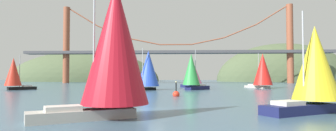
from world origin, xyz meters
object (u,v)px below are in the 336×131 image
at_px(sailboat_green_sail, 192,71).
at_px(sailboat_scarlet_sail, 14,73).
at_px(sailboat_blue_spinnaker, 148,69).
at_px(channel_buoy, 176,94).
at_px(sailboat_yellow_sail, 313,68).
at_px(sailboat_crimson_sail, 114,45).
at_px(sailboat_red_spinnaker, 262,70).
at_px(sailboat_teal_sail, 313,71).
at_px(sailboat_pink_spinnaker, 194,75).

relative_size(sailboat_green_sail, sailboat_scarlet_sail, 1.16).
relative_size(sailboat_blue_spinnaker, channel_buoy, 3.59).
xyz_separation_m(sailboat_yellow_sail, sailboat_crimson_sail, (-17.06, -4.08, 1.67)).
height_order(sailboat_yellow_sail, sailboat_red_spinnaker, sailboat_red_spinnaker).
height_order(sailboat_green_sail, sailboat_blue_spinnaker, sailboat_blue_spinnaker).
xyz_separation_m(sailboat_crimson_sail, channel_buoy, (4.31, 22.89, -5.29)).
height_order(sailboat_teal_sail, sailboat_pink_spinnaker, sailboat_teal_sail).
xyz_separation_m(sailboat_yellow_sail, sailboat_pink_spinnaker, (-8.67, 50.99, -0.59)).
xyz_separation_m(sailboat_teal_sail, sailboat_red_spinnaker, (-10.49, 5.02, 0.17)).
height_order(sailboat_green_sail, sailboat_scarlet_sail, sailboat_green_sail).
bearing_deg(sailboat_blue_spinnaker, channel_buoy, -70.10).
relative_size(sailboat_scarlet_sail, channel_buoy, 3.06).
xyz_separation_m(sailboat_crimson_sail, sailboat_blue_spinnaker, (-2.57, 41.89, -0.97)).
xyz_separation_m(sailboat_red_spinnaker, sailboat_blue_spinnaker, (-28.30, -9.57, 0.07)).
height_order(sailboat_green_sail, sailboat_pink_spinnaker, sailboat_green_sail).
height_order(sailboat_yellow_sail, sailboat_crimson_sail, sailboat_crimson_sail).
bearing_deg(sailboat_scarlet_sail, sailboat_blue_spinnaker, 2.88).
bearing_deg(sailboat_pink_spinnaker, sailboat_red_spinnaker, -11.74).
bearing_deg(sailboat_green_sail, sailboat_blue_spinnaker, -172.35).
bearing_deg(sailboat_crimson_sail, sailboat_teal_sail, 52.05).
relative_size(sailboat_crimson_sail, channel_buoy, 4.26).
distance_m(sailboat_pink_spinnaker, sailboat_red_spinnaker, 17.76).
relative_size(sailboat_green_sail, sailboat_blue_spinnaker, 0.99).
distance_m(sailboat_crimson_sail, sailboat_blue_spinnaker, 41.98).
xyz_separation_m(sailboat_teal_sail, sailboat_pink_spinnaker, (-27.84, 8.63, -1.05)).
bearing_deg(channel_buoy, sailboat_pink_spinnaker, 82.79).
height_order(sailboat_scarlet_sail, sailboat_red_spinnaker, sailboat_red_spinnaker).
distance_m(sailboat_teal_sail, sailboat_pink_spinnaker, 29.16).
height_order(sailboat_red_spinnaker, sailboat_blue_spinnaker, sailboat_blue_spinnaker).
bearing_deg(sailboat_yellow_sail, sailboat_pink_spinnaker, 99.65).
xyz_separation_m(sailboat_pink_spinnaker, channel_buoy, (-4.07, -32.18, -3.03)).
bearing_deg(sailboat_pink_spinnaker, sailboat_green_sail, -94.43).
xyz_separation_m(sailboat_teal_sail, sailboat_blue_spinnaker, (-38.79, -4.55, 0.23)).
bearing_deg(sailboat_teal_sail, sailboat_scarlet_sail, -174.98).
distance_m(sailboat_blue_spinnaker, channel_buoy, 20.67).
relative_size(sailboat_teal_sail, sailboat_green_sail, 1.01).
bearing_deg(sailboat_red_spinnaker, channel_buoy, -126.85).
bearing_deg(sailboat_scarlet_sail, sailboat_green_sail, 4.07).
distance_m(sailboat_teal_sail, sailboat_red_spinnaker, 11.63).
relative_size(sailboat_red_spinnaker, sailboat_crimson_sail, 0.84).
distance_m(sailboat_red_spinnaker, channel_buoy, 35.96).
height_order(sailboat_blue_spinnaker, channel_buoy, sailboat_blue_spinnaker).
height_order(sailboat_green_sail, sailboat_yellow_sail, sailboat_green_sail).
bearing_deg(sailboat_scarlet_sail, sailboat_pink_spinnaker, 19.56).
relative_size(sailboat_yellow_sail, channel_buoy, 3.40).
height_order(sailboat_pink_spinnaker, sailboat_red_spinnaker, sailboat_red_spinnaker).
distance_m(sailboat_green_sail, sailboat_crimson_sail, 43.90).
xyz_separation_m(sailboat_green_sail, sailboat_scarlet_sail, (-40.47, -2.88, -0.47)).
height_order(sailboat_pink_spinnaker, sailboat_scarlet_sail, sailboat_scarlet_sail).
bearing_deg(sailboat_yellow_sail, sailboat_scarlet_sail, 144.06).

